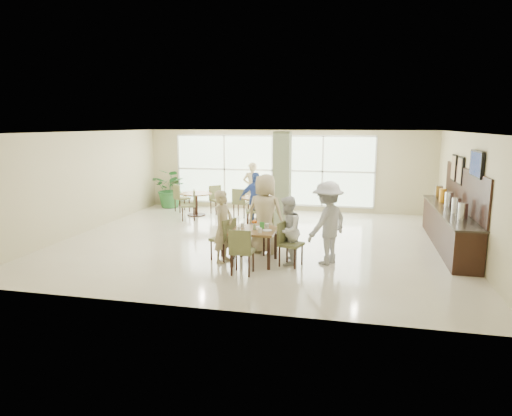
% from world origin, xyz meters
% --- Properties ---
extents(ground, '(10.00, 10.00, 0.00)m').
position_xyz_m(ground, '(0.00, 0.00, 0.00)').
color(ground, beige).
rests_on(ground, ground).
extents(room_shell, '(10.00, 10.00, 10.00)m').
position_xyz_m(room_shell, '(0.00, 0.00, 1.70)').
color(room_shell, white).
rests_on(room_shell, ground).
extents(window_bank, '(7.00, 0.04, 7.00)m').
position_xyz_m(window_bank, '(-0.50, 4.46, 1.40)').
color(window_bank, silver).
rests_on(window_bank, ground).
extents(column, '(0.45, 0.45, 2.80)m').
position_xyz_m(column, '(0.40, 1.20, 1.40)').
color(column, '#748159').
rests_on(column, ground).
extents(main_table, '(0.96, 0.96, 0.75)m').
position_xyz_m(main_table, '(0.31, -1.86, 0.66)').
color(main_table, brown).
rests_on(main_table, ground).
extents(round_table_left, '(1.04, 1.04, 0.75)m').
position_xyz_m(round_table_left, '(-2.77, 2.90, 0.56)').
color(round_table_left, brown).
rests_on(round_table_left, ground).
extents(round_table_right, '(1.15, 1.15, 0.75)m').
position_xyz_m(round_table_right, '(-0.56, 2.55, 0.58)').
color(round_table_right, brown).
rests_on(round_table_right, ground).
extents(chairs_main_table, '(2.13, 2.08, 0.95)m').
position_xyz_m(chairs_main_table, '(0.31, -1.84, 0.47)').
color(chairs_main_table, brown).
rests_on(chairs_main_table, ground).
extents(chairs_table_left, '(1.98, 1.92, 0.95)m').
position_xyz_m(chairs_table_left, '(-2.78, 2.92, 0.47)').
color(chairs_table_left, brown).
rests_on(chairs_table_left, ground).
extents(chairs_table_right, '(1.94, 1.94, 0.95)m').
position_xyz_m(chairs_table_right, '(-0.54, 2.50, 0.47)').
color(chairs_table_right, brown).
rests_on(chairs_table_right, ground).
extents(tabletop_clutter, '(0.73, 0.77, 0.21)m').
position_xyz_m(tabletop_clutter, '(0.33, -1.88, 0.81)').
color(tabletop_clutter, white).
rests_on(tabletop_clutter, main_table).
extents(buffet_counter, '(0.64, 4.70, 1.95)m').
position_xyz_m(buffet_counter, '(4.70, 0.51, 0.55)').
color(buffet_counter, black).
rests_on(buffet_counter, ground).
extents(wall_tv, '(0.06, 1.00, 0.58)m').
position_xyz_m(wall_tv, '(4.94, -0.60, 2.15)').
color(wall_tv, black).
rests_on(wall_tv, ground).
extents(framed_art_a, '(0.05, 0.55, 0.70)m').
position_xyz_m(framed_art_a, '(4.95, 1.00, 1.85)').
color(framed_art_a, black).
rests_on(framed_art_a, ground).
extents(framed_art_b, '(0.05, 0.55, 0.70)m').
position_xyz_m(framed_art_b, '(4.95, 1.80, 1.85)').
color(framed_art_b, black).
rests_on(framed_art_b, ground).
extents(potted_plant, '(1.49, 1.49, 1.40)m').
position_xyz_m(potted_plant, '(-4.16, 4.07, 0.70)').
color(potted_plant, '#28662D').
rests_on(potted_plant, ground).
extents(teen_left, '(0.52, 0.66, 1.59)m').
position_xyz_m(teen_left, '(-0.37, -1.92, 0.79)').
color(teen_left, tan).
rests_on(teen_left, ground).
extents(teen_far, '(0.99, 0.67, 1.87)m').
position_xyz_m(teen_far, '(0.38, -1.02, 0.94)').
color(teen_far, tan).
rests_on(teen_far, ground).
extents(teen_right, '(0.57, 0.73, 1.49)m').
position_xyz_m(teen_right, '(1.02, -1.76, 0.74)').
color(teen_right, white).
rests_on(teen_right, ground).
extents(teen_standing, '(1.19, 1.34, 1.80)m').
position_xyz_m(teen_standing, '(1.85, -1.53, 0.90)').
color(teen_standing, '#B1B1B3').
rests_on(teen_standing, ground).
extents(adult_a, '(0.96, 0.55, 1.62)m').
position_xyz_m(adult_a, '(-0.46, 1.63, 0.81)').
color(adult_a, '#3A59AE').
rests_on(adult_a, ground).
extents(adult_b, '(0.89, 1.51, 1.53)m').
position_xyz_m(adult_b, '(0.17, 2.59, 0.76)').
color(adult_b, white).
rests_on(adult_b, ground).
extents(adult_standing, '(0.74, 0.62, 1.72)m').
position_xyz_m(adult_standing, '(-1.10, 3.89, 0.86)').
color(adult_standing, tan).
rests_on(adult_standing, ground).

